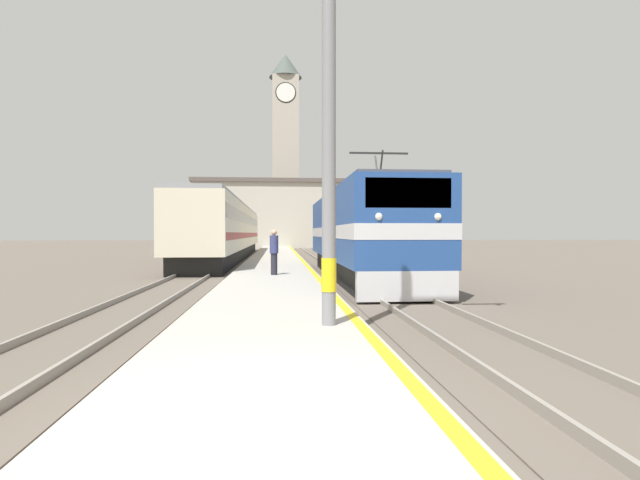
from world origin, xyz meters
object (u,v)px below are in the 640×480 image
Objects in this scene: clock_tower at (286,144)px; person_on_platform at (274,251)px; passenger_train at (229,230)px; locomotive_train at (360,233)px; catenary_mast at (335,88)px.

person_on_platform is at bearing -91.32° from clock_tower.
clock_tower is at bearing 88.68° from person_on_platform.
passenger_train is 44.70m from clock_tower.
locomotive_train is 8.82× the size of person_on_platform.
catenary_mast is at bearing -101.58° from locomotive_train.
locomotive_train is at bearing 15.98° from person_on_platform.
catenary_mast is 4.72× the size of person_on_platform.
passenger_train reaches higher than person_on_platform.
clock_tower is at bearing 92.15° from locomotive_train.
person_on_platform is (-1.17, 10.86, -3.28)m from catenary_mast.
passenger_train is 18.38m from person_on_platform.
person_on_platform is (-3.60, -1.03, -0.69)m from locomotive_train.
catenary_mast is 11.40m from person_on_platform.
clock_tower is (1.38, 60.21, 14.89)m from person_on_platform.
catenary_mast is 72.01m from clock_tower.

